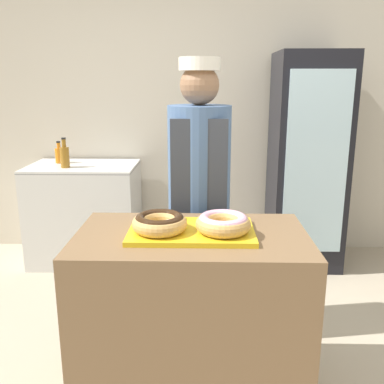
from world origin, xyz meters
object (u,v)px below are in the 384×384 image
(baker_person, at_px, (199,197))
(chest_freezer, at_px, (85,213))
(donut_light_glaze, at_px, (223,223))
(brownie_back_left, at_px, (174,218))
(brownie_back_right, at_px, (210,218))
(beverage_fridge, at_px, (307,162))
(donut_chocolate_glaze, at_px, (160,222))
(bottle_amber, at_px, (65,156))
(bottle_orange, at_px, (59,155))
(serving_tray, at_px, (191,231))

(baker_person, relative_size, chest_freezer, 1.84)
(donut_light_glaze, bearing_deg, brownie_back_left, 146.25)
(brownie_back_right, height_order, beverage_fridge, beverage_fridge)
(donut_chocolate_glaze, bearing_deg, baker_person, 73.86)
(brownie_back_left, relative_size, bottle_amber, 0.28)
(bottle_amber, height_order, bottle_orange, bottle_amber)
(brownie_back_left, relative_size, bottle_orange, 0.36)
(brownie_back_right, height_order, chest_freezer, brownie_back_right)
(serving_tray, relative_size, beverage_fridge, 0.32)
(serving_tray, relative_size, brownie_back_left, 8.44)
(brownie_back_left, xyz_separation_m, chest_freezer, (-0.92, 1.63, -0.49))
(chest_freezer, bearing_deg, beverage_fridge, -0.19)
(brownie_back_right, distance_m, chest_freezer, 2.02)
(serving_tray, height_order, baker_person, baker_person)
(serving_tray, distance_m, bottle_amber, 1.98)
(beverage_fridge, height_order, bottle_orange, beverage_fridge)
(serving_tray, relative_size, donut_chocolate_glaze, 2.30)
(serving_tray, xyz_separation_m, bottle_orange, (-1.24, 1.85, 0.06))
(donut_light_glaze, relative_size, beverage_fridge, 0.14)
(donut_light_glaze, distance_m, baker_person, 0.63)
(serving_tray, xyz_separation_m, donut_chocolate_glaze, (-0.15, -0.03, 0.06))
(beverage_fridge, distance_m, bottle_orange, 2.20)
(donut_chocolate_glaze, relative_size, donut_light_glaze, 1.00)
(beverage_fridge, relative_size, bottle_orange, 9.39)
(beverage_fridge, xyz_separation_m, bottle_amber, (-2.08, -0.11, 0.07))
(brownie_back_right, bearing_deg, brownie_back_left, 180.00)
(donut_chocolate_glaze, height_order, brownie_back_left, donut_chocolate_glaze)
(chest_freezer, xyz_separation_m, bottle_orange, (-0.23, 0.09, 0.51))
(baker_person, bearing_deg, serving_tray, -93.06)
(donut_light_glaze, bearing_deg, chest_freezer, 122.85)
(chest_freezer, bearing_deg, donut_chocolate_glaze, -64.36)
(serving_tray, distance_m, donut_light_glaze, 0.16)
(brownie_back_left, bearing_deg, beverage_fridge, 57.16)
(donut_light_glaze, height_order, baker_person, baker_person)
(bottle_orange, bearing_deg, bottle_amber, -60.60)
(beverage_fridge, bearing_deg, baker_person, -128.57)
(brownie_back_left, distance_m, baker_person, 0.48)
(brownie_back_left, relative_size, baker_person, 0.04)
(brownie_back_left, distance_m, brownie_back_right, 0.18)
(donut_chocolate_glaze, height_order, chest_freezer, donut_chocolate_glaze)
(baker_person, bearing_deg, donut_light_glaze, -79.34)
(donut_chocolate_glaze, bearing_deg, bottle_orange, 120.06)
(serving_tray, xyz_separation_m, beverage_fridge, (0.96, 1.75, 0.02))
(brownie_back_left, bearing_deg, brownie_back_right, 0.00)
(donut_chocolate_glaze, xyz_separation_m, brownie_back_left, (0.06, 0.16, -0.03))
(brownie_back_right, relative_size, chest_freezer, 0.07)
(beverage_fridge, relative_size, bottle_amber, 7.22)
(brownie_back_right, xyz_separation_m, bottle_amber, (-1.21, 1.51, 0.05))
(serving_tray, height_order, brownie_back_left, brownie_back_left)
(donut_chocolate_glaze, bearing_deg, serving_tray, 13.24)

